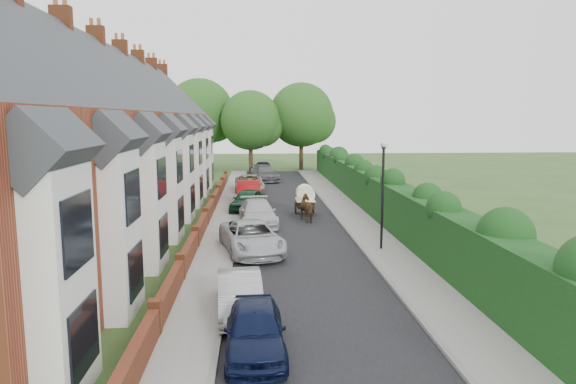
% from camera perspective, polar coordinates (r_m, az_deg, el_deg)
% --- Properties ---
extents(ground, '(140.00, 140.00, 0.00)m').
position_cam_1_polar(ground, '(20.27, 3.55, -9.60)').
color(ground, '#2D4C1E').
rests_on(ground, ground).
extents(road, '(6.00, 58.00, 0.02)m').
position_cam_1_polar(road, '(30.83, 0.08, -3.33)').
color(road, black).
rests_on(road, ground).
extents(pavement_hedge_side, '(2.20, 58.00, 0.12)m').
position_cam_1_polar(pavement_hedge_side, '(31.35, 7.59, -3.12)').
color(pavement_hedge_side, gray).
rests_on(pavement_hedge_side, ground).
extents(pavement_house_side, '(1.70, 58.00, 0.12)m').
position_cam_1_polar(pavement_house_side, '(30.82, -7.09, -3.31)').
color(pavement_house_side, gray).
rests_on(pavement_house_side, ground).
extents(kerb_hedge_side, '(0.18, 58.00, 0.13)m').
position_cam_1_polar(kerb_hedge_side, '(31.16, 5.70, -3.14)').
color(kerb_hedge_side, gray).
rests_on(kerb_hedge_side, ground).
extents(kerb_house_side, '(0.18, 58.00, 0.13)m').
position_cam_1_polar(kerb_house_side, '(30.78, -5.60, -3.29)').
color(kerb_house_side, gray).
rests_on(kerb_house_side, ground).
extents(hedge, '(2.10, 58.00, 2.85)m').
position_cam_1_polar(hedge, '(31.48, 10.86, -0.30)').
color(hedge, '#113613').
rests_on(hedge, ground).
extents(terrace_row, '(9.05, 40.50, 11.50)m').
position_cam_1_polar(terrace_row, '(30.36, -19.77, 4.50)').
color(terrace_row, '#9B4627').
rests_on(terrace_row, ground).
extents(garden_wall_row, '(0.35, 40.35, 1.10)m').
position_cam_1_polar(garden_wall_row, '(29.84, -9.14, -2.95)').
color(garden_wall_row, brown).
rests_on(garden_wall_row, ground).
extents(lamppost, '(0.32, 0.32, 5.16)m').
position_cam_1_polar(lamppost, '(24.04, 10.50, 1.17)').
color(lamppost, black).
rests_on(lamppost, ground).
extents(tree_far_left, '(7.14, 6.80, 9.29)m').
position_cam_1_polar(tree_far_left, '(59.22, -3.85, 7.78)').
color(tree_far_left, '#332316').
rests_on(tree_far_left, ground).
extents(tree_far_right, '(7.98, 7.60, 10.31)m').
position_cam_1_polar(tree_far_right, '(61.49, 1.85, 8.37)').
color(tree_far_right, '#332316').
rests_on(tree_far_right, ground).
extents(tree_far_back, '(8.40, 8.00, 10.82)m').
position_cam_1_polar(tree_far_back, '(62.52, -9.36, 8.54)').
color(tree_far_back, '#332316').
rests_on(tree_far_back, ground).
extents(car_navy, '(1.68, 3.97, 1.34)m').
position_cam_1_polar(car_navy, '(14.08, -3.71, -14.95)').
color(car_navy, black).
rests_on(car_navy, ground).
extents(car_silver_a, '(1.69, 4.07, 1.31)m').
position_cam_1_polar(car_silver_a, '(16.69, -5.40, -11.24)').
color(car_silver_a, '#9A9A9E').
rests_on(car_silver_a, ground).
extents(car_silver_b, '(3.45, 5.61, 1.45)m').
position_cam_1_polar(car_silver_b, '(23.85, -4.09, -5.05)').
color(car_silver_b, '#B6BABE').
rests_on(car_silver_b, ground).
extents(car_white, '(2.45, 5.09, 1.43)m').
position_cam_1_polar(car_white, '(29.93, -3.38, -2.33)').
color(car_white, '#BCBCBC').
rests_on(car_white, ground).
extents(car_green, '(2.71, 4.56, 1.45)m').
position_cam_1_polar(car_green, '(34.46, -4.49, -0.91)').
color(car_green, '#10361F').
rests_on(car_green, ground).
extents(car_red, '(1.89, 4.94, 1.61)m').
position_cam_1_polar(car_red, '(37.73, -4.42, 0.01)').
color(car_red, maroon).
rests_on(car_red, ground).
extents(car_beige, '(2.59, 5.26, 1.44)m').
position_cam_1_polar(car_beige, '(43.29, -4.32, 0.96)').
color(car_beige, tan).
rests_on(car_beige, ground).
extents(car_grey, '(3.33, 5.51, 1.49)m').
position_cam_1_polar(car_grey, '(50.57, -2.64, 2.07)').
color(car_grey, '#515358').
rests_on(car_grey, ground).
extents(car_black, '(2.26, 4.51, 1.48)m').
position_cam_1_polar(car_black, '(56.72, -2.86, 2.73)').
color(car_black, black).
rests_on(car_black, ground).
extents(horse, '(1.40, 2.08, 1.61)m').
position_cam_1_polar(horse, '(30.93, 2.28, -1.80)').
color(horse, '#51341D').
rests_on(horse, ground).
extents(horse_cart, '(1.23, 2.72, 1.96)m').
position_cam_1_polar(horse_cart, '(32.89, 1.92, -0.64)').
color(horse_cart, black).
rests_on(horse_cart, ground).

